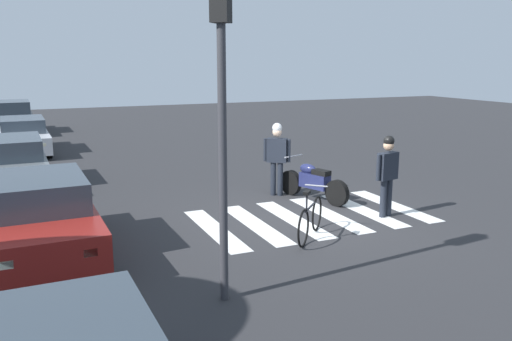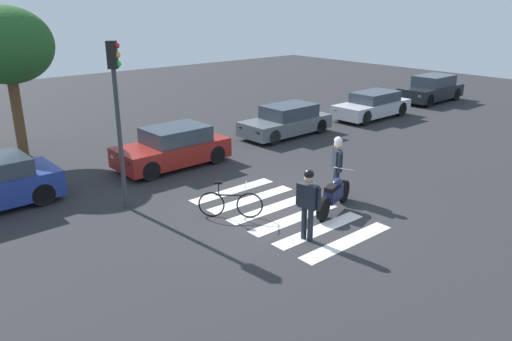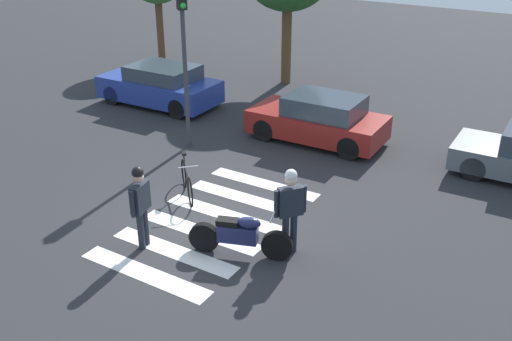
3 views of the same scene
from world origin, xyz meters
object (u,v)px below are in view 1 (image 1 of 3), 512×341
Objects in this scene: car_black_suv at (12,118)px; car_silver_sedan at (24,136)px; officer_on_foot at (387,170)px; car_grey_coupe at (13,163)px; police_motorcycle at (313,182)px; traffic_light_pole at (222,87)px; leaning_bicycle at (310,219)px; officer_by_motorcycle at (277,153)px; car_maroon_wagon at (41,218)px.

car_silver_sedan is at bearing -176.25° from car_black_suv.
officer_on_foot is 0.43× the size of car_grey_coupe.
police_motorcycle is at bearing -148.01° from car_silver_sedan.
car_silver_sedan is 14.95m from traffic_light_pole.
leaning_bicycle is 0.28× the size of traffic_light_pole.
leaning_bicycle is 19.52m from car_black_suv.
officer_by_motorcycle is 0.42× the size of car_silver_sedan.
car_black_suv is (17.61, 0.53, 0.05)m from car_maroon_wagon.
police_motorcycle is 1.11× the size of officer_by_motorcycle.
car_grey_coupe is at bearing 36.35° from leaning_bicycle.
car_maroon_wagon is at bearing 76.26° from leaning_bicycle.
car_maroon_wagon is at bearing 101.76° from police_motorcycle.
traffic_light_pole reaches higher than car_silver_sedan.
car_maroon_wagon is (-2.10, 5.66, -0.42)m from officer_by_motorcycle.
car_maroon_wagon is (0.56, 7.03, -0.39)m from officer_on_foot.
leaning_bicycle is at bearing -158.87° from car_silver_sedan.
leaning_bicycle is 4.04m from traffic_light_pole.
car_maroon_wagon is 0.94× the size of car_grey_coupe.
car_black_suv is (15.52, 6.19, -0.37)m from officer_by_motorcycle.
car_black_suv is at bearing 0.34° from car_grey_coupe.
officer_by_motorcycle is at bearing 37.60° from police_motorcycle.
officer_on_foot is at bearing -62.68° from traffic_light_pole.
officer_by_motorcycle reaches higher than leaning_bicycle.
car_maroon_wagon is at bearing -178.26° from car_black_suv.
traffic_light_pole is at bearing -162.64° from car_grey_coupe.
leaning_bicycle is 0.29× the size of car_silver_sedan.
officer_by_motorcycle is 0.41× the size of traffic_light_pole.
car_maroon_wagon reaches higher than car_silver_sedan.
traffic_light_pole reaches higher than car_black_suv.
traffic_light_pole is (-8.94, -2.80, 2.42)m from car_grey_coupe.
officer_by_motorcycle is (0.79, 0.61, 0.63)m from police_motorcycle.
car_grey_coupe is 11.66m from car_black_suv.
police_motorcycle is 2.89m from leaning_bicycle.
police_motorcycle is 6.37m from traffic_light_pole.
officer_by_motorcycle is 0.47× the size of car_maroon_wagon.
car_black_suv is 0.96× the size of traffic_light_pole.
car_silver_sedan is at bearing 21.13° from leaning_bicycle.
car_black_suv is (18.17, 7.57, -0.34)m from officer_on_foot.
car_black_suv is at bearing 7.92° from traffic_light_pole.
car_silver_sedan is 6.07m from car_black_suv.
car_grey_coupe is (5.96, 0.46, -0.04)m from car_maroon_wagon.
officer_by_motorcycle is at bearing 27.43° from officer_on_foot.
car_maroon_wagon is 0.90× the size of car_silver_sedan.
traffic_light_pole reaches higher than car_grey_coupe.
car_silver_sedan is (9.46, 5.79, -0.46)m from officer_by_motorcycle.
officer_by_motorcycle is at bearing -33.19° from traffic_light_pole.
officer_by_motorcycle is (2.65, 1.38, 0.03)m from officer_on_foot.
traffic_light_pole is at bearing -142.02° from car_maroon_wagon.
police_motorcycle is 1.18m from officer_by_motorcycle.
car_maroon_wagon reaches higher than car_grey_coupe.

